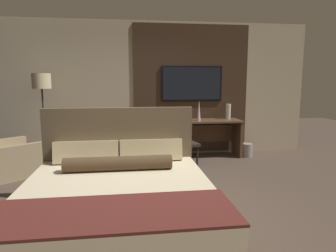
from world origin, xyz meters
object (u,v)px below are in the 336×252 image
Objects in this scene: armchair_by_window at (9,160)px; waste_bin at (247,150)px; floor_lamp at (42,88)px; vase_short at (228,111)px; bed at (118,201)px; desk_chair at (182,138)px; desk at (194,132)px; vase_tall at (199,110)px; tv at (192,84)px.

waste_bin is at bearing -120.68° from armchair_by_window.
floor_lamp is 3.74m from vase_short.
desk_chair is at bearing 64.22° from bed.
desk is 2.22× the size of desk_chair.
desk_chair is at bearing -125.48° from armchair_by_window.
vase_short is (1.12, 0.74, 0.41)m from desk_chair.
armchair_by_window is 3.59m from vase_tall.
armchair_by_window is at bearing -162.24° from tv.
vase_short reaches higher than armchair_by_window.
desk_chair is 1.59m from waste_bin.
armchair_by_window is 3.57× the size of vase_short.
armchair_by_window reaches higher than waste_bin.
desk is at bearing -173.79° from vase_short.
bed is 5.05× the size of vase_tall.
armchair_by_window is 2.69× the size of vase_tall.
vase_short reaches higher than desk.
tv reaches higher than vase_short.
vase_short is (0.77, 0.08, 0.40)m from desk.
vase_short is (0.77, -0.15, -0.59)m from tv.
vase_short is (0.68, 0.18, -0.05)m from vase_tall.
desk is (1.48, 2.97, 0.21)m from bed.
vase_tall is at bearing 37.41° from desk_chair.
vase_short is at bearing 53.71° from bed.
vase_short reaches higher than desk_chair.
vase_short is (3.70, 0.27, -0.51)m from floor_lamp.
bed is at bearing -118.51° from vase_tall.
bed reaches higher than vase_short.
desk_chair is at bearing -111.83° from tv.
armchair_by_window is at bearing -167.87° from vase_tall.
waste_bin is at bearing 3.62° from desk_chair.
armchair_by_window is (-3.00, -0.18, -0.25)m from desk_chair.
waste_bin is (2.59, 2.79, -0.18)m from bed.
bed is 1.09× the size of desk.
floor_lamp is at bearing -171.76° from tv.
floor_lamp is at bearing -176.33° from desk.
desk_chair is 2.08× the size of vase_tall.
desk is 1.02m from tv.
desk_chair is at bearing -128.52° from vase_tall.
armchair_by_window is (-3.35, -1.07, -1.25)m from tv.
floor_lamp is (-1.45, 2.78, 1.12)m from bed.
vase_short is at bearing 4.20° from floor_lamp.
vase_tall is at bearing -165.03° from vase_short.
floor_lamp is 5.39× the size of vase_short.
desk_chair is at bearing -10.26° from floor_lamp.
vase_short is at bearing 19.17° from desk_chair.
waste_bin is at bearing 0.05° from floor_lamp.
waste_bin is (0.35, -0.27, -0.79)m from vase_short.
tv is 4.10× the size of vase_short.
floor_lamp is (-2.93, -0.19, 0.91)m from desk.
tv is (-0.00, 0.24, 0.99)m from desk.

